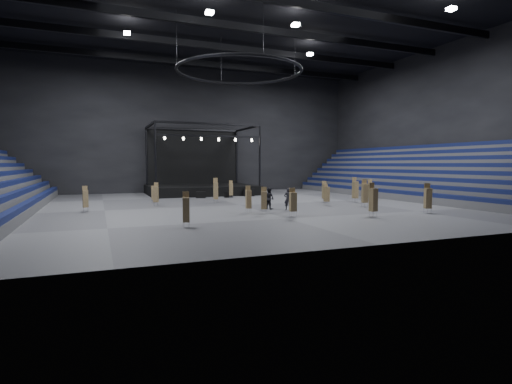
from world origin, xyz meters
name	(u,v)px	position (x,y,z in m)	size (l,w,h in m)	color
floor	(240,205)	(0.00, 0.00, 0.00)	(50.00, 50.00, 0.00)	#505052
ceiling	(239,18)	(0.00, 0.00, 18.00)	(50.00, 42.00, 0.20)	black
wall_back	(192,130)	(0.00, 21.00, 9.00)	(50.00, 0.20, 18.00)	black
wall_front	(383,62)	(0.00, -21.00, 9.00)	(50.00, 0.20, 18.00)	black
wall_right	(435,123)	(25.00, 0.00, 9.00)	(0.20, 42.00, 18.00)	black
bleachers_right	(420,183)	(22.94, 0.00, 1.73)	(7.20, 40.00, 6.40)	#49494C
stage	(200,183)	(0.00, 16.24, 1.45)	(14.00, 10.00, 9.20)	black
truss_ring	(239,71)	(0.00, 0.00, 13.00)	(12.30, 12.30, 5.15)	black
roof_girders	(239,27)	(0.00, 0.00, 17.20)	(49.00, 30.35, 0.70)	black
floodlights	(254,19)	(0.00, -4.00, 16.60)	(28.60, 16.60, 0.25)	white
flight_case_left	(201,195)	(-1.58, 9.49, 0.38)	(1.15, 0.57, 0.77)	black
flight_case_mid	(229,195)	(1.72, 8.95, 0.34)	(1.03, 0.51, 0.68)	black
flight_case_right	(249,192)	(4.81, 10.05, 0.45)	(1.36, 0.68, 0.91)	black
chair_stack_0	(373,199)	(6.68, -11.99, 1.35)	(0.53, 0.53, 2.63)	silver
chair_stack_1	(264,200)	(-0.45, -7.24, 1.15)	(0.59, 0.59, 2.19)	silver
chair_stack_2	(428,198)	(12.14, -11.99, 1.29)	(0.64, 0.64, 2.48)	silver
chair_stack_3	(327,194)	(7.88, -3.33, 1.12)	(0.53, 0.53, 2.14)	silver
chair_stack_4	(365,193)	(10.36, -6.06, 1.35)	(0.61, 0.61, 2.63)	silver
chair_stack_5	(186,209)	(-7.82, -11.99, 1.18)	(0.50, 0.50, 2.30)	silver
chair_stack_6	(370,190)	(14.00, -2.15, 1.25)	(0.61, 0.61, 2.43)	silver
chair_stack_7	(325,191)	(9.27, -0.72, 1.20)	(0.58, 0.58, 2.27)	silver
chair_stack_8	(355,189)	(12.35, -1.77, 1.37)	(0.53, 0.53, 2.67)	silver
chair_stack_9	(248,199)	(-1.36, -6.09, 1.16)	(0.48, 0.48, 2.25)	silver
chair_stack_10	(85,198)	(-14.00, -0.26, 1.14)	(0.49, 0.49, 2.19)	silver
chair_stack_11	(231,189)	(1.73, 8.01, 1.10)	(0.49, 0.49, 2.11)	silver
chair_stack_12	(216,190)	(-1.60, 2.94, 1.33)	(0.54, 0.54, 2.61)	silver
chair_stack_13	(156,194)	(-7.79, 2.25, 1.18)	(0.59, 0.59, 2.27)	silver
chair_stack_14	(293,201)	(0.97, -9.65, 1.17)	(0.55, 0.55, 2.21)	silver
chair_stack_15	(153,194)	(-7.63, 5.34, 0.96)	(0.42, 0.42, 1.79)	silver
man_center	(288,199)	(2.66, -5.37, 0.95)	(0.70, 0.46, 1.91)	black
crew_member	(269,198)	(1.30, -4.32, 0.97)	(0.94, 0.73, 1.93)	black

